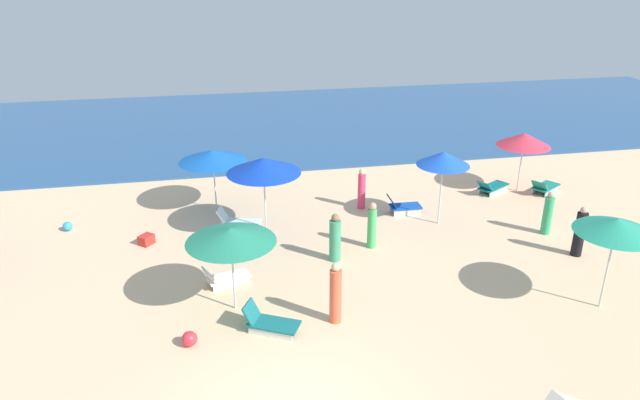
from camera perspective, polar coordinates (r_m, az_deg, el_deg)
name	(u,v)px	position (r m, az deg, el deg)	size (l,w,h in m)	color
ocean	(233,126)	(32.84, -8.38, 7.14)	(60.00, 15.36, 0.12)	#285183
umbrella_0	(443,159)	(20.42, 11.85, 3.94)	(1.82, 1.82, 2.66)	silver
lounge_chair_0_0	(403,206)	(21.80, 8.01, -0.61)	(1.25, 0.63, 0.70)	silver
umbrella_1	(617,226)	(16.89, 26.75, -2.25)	(2.11, 2.11, 2.63)	silver
umbrella_3	(231,235)	(15.28, -8.63, -3.38)	(2.36, 2.36, 2.39)	silver
lounge_chair_3_0	(225,277)	(17.37, -9.14, -7.40)	(1.43, 0.90, 0.62)	silver
lounge_chair_3_1	(269,322)	(15.30, -4.92, -11.72)	(1.52, 1.18, 0.71)	silver
umbrella_4	(264,166)	(19.17, -5.48, 3.34)	(2.44, 2.44, 2.77)	silver
lounge_chair_4_0	(238,222)	(20.54, -7.97, -2.12)	(1.55, 0.94, 0.77)	silver
umbrella_5	(213,156)	(21.59, -10.34, 4.22)	(2.47, 2.47, 2.32)	silver
umbrella_6	(524,140)	(24.31, 19.13, 5.54)	(2.07, 2.07, 2.40)	silver
lounge_chair_6_0	(492,187)	(24.42, 16.30, 1.21)	(1.59, 1.27, 0.61)	silver
lounge_chair_6_1	(545,187)	(25.05, 20.91, 1.18)	(1.49, 1.26, 0.64)	silver
beachgoer_0	(335,239)	(18.18, 1.47, -3.78)	(0.48, 0.48, 1.57)	#3D956A
beachgoer_1	(548,214)	(21.31, 21.16, -1.28)	(0.44, 0.44, 1.53)	#37AD6B
beachgoer_2	(372,226)	(19.03, 5.05, -2.51)	(0.39, 0.39, 1.57)	#46B560
beachgoer_3	(336,294)	(15.27, 1.52, -9.08)	(0.38, 0.38, 1.73)	#EB5E3F
beachgoer_4	(580,233)	(20.16, 23.80, -2.92)	(0.46, 0.46, 1.66)	black
beachgoer_5	(362,189)	(21.87, 4.05, 1.03)	(0.40, 0.40, 1.56)	#E53A5F
beach_ball_0	(68,226)	(22.09, -23.22, -2.35)	(0.32, 0.32, 0.32)	#2C9ACE
cooler_box_1	(146,240)	(20.21, -16.44, -3.71)	(0.45, 0.36, 0.32)	red
beach_ball_2	(190,339)	(15.11, -12.50, -12.97)	(0.38, 0.38, 0.38)	red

